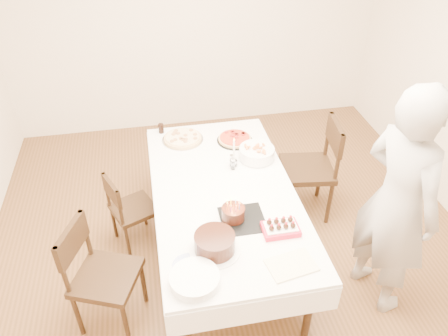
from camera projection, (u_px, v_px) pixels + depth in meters
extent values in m
plane|color=#55391D|center=(237.00, 259.00, 3.95)|extent=(5.00, 5.00, 0.00)
cube|color=beige|center=(194.00, 21.00, 5.11)|extent=(4.50, 0.04, 2.70)
cube|color=silver|center=(224.00, 224.00, 3.78)|extent=(1.71, 2.38, 0.75)
imported|color=#9F9B96|center=(397.00, 204.00, 3.12)|extent=(0.62, 0.79, 1.90)
cylinder|color=beige|center=(183.00, 138.00, 4.14)|extent=(0.42, 0.42, 0.04)
cylinder|color=red|center=(235.00, 139.00, 4.13)|extent=(0.41, 0.41, 0.04)
cube|color=#B21E1E|center=(256.00, 151.00, 4.01)|extent=(0.30, 0.30, 0.01)
cylinder|color=white|center=(257.00, 153.00, 3.88)|extent=(0.32, 0.32, 0.10)
cylinder|color=white|center=(234.00, 152.00, 3.75)|extent=(0.08, 0.08, 0.29)
cylinder|color=black|center=(161.00, 128.00, 4.24)|extent=(0.05, 0.05, 0.10)
cylinder|color=black|center=(215.00, 243.00, 2.99)|extent=(0.38, 0.38, 0.14)
cube|color=black|center=(242.00, 220.00, 3.28)|extent=(0.33, 0.33, 0.01)
cylinder|color=#3C1910|center=(233.00, 210.00, 3.23)|extent=(0.22, 0.22, 0.16)
cube|color=beige|center=(291.00, 266.00, 2.92)|extent=(0.35, 0.27, 0.03)
cylinder|color=white|center=(195.00, 279.00, 2.79)|extent=(0.38, 0.38, 0.07)
cylinder|color=white|center=(187.00, 265.00, 2.92)|extent=(0.24, 0.24, 0.01)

